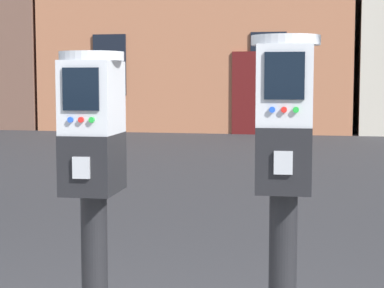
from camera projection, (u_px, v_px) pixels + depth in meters
parking_meter_near_kerb at (93, 175)px, 2.25m from camera, size 0.23×0.26×1.33m
parking_meter_twin_adjacent at (284, 171)px, 2.12m from camera, size 0.23×0.26×1.38m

